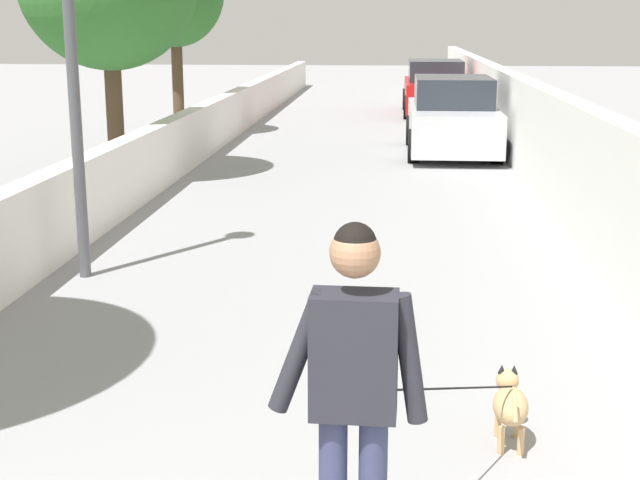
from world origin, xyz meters
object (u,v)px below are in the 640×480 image
(car_near, at_px, (452,118))
(car_far, at_px, (435,89))
(person_skateboarder, at_px, (354,381))
(dog, at_px, (509,403))

(car_near, height_order, car_far, same)
(person_skateboarder, relative_size, car_near, 0.42)
(person_skateboarder, relative_size, car_far, 0.40)
(dog, relative_size, car_far, 0.46)
(person_skateboarder, height_order, dog, person_skateboarder)
(dog, distance_m, car_far, 21.08)
(dog, bearing_deg, person_skateboarder, 151.52)
(dog, bearing_deg, car_far, -1.18)
(dog, distance_m, car_near, 13.11)
(person_skateboarder, relative_size, dog, 0.86)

